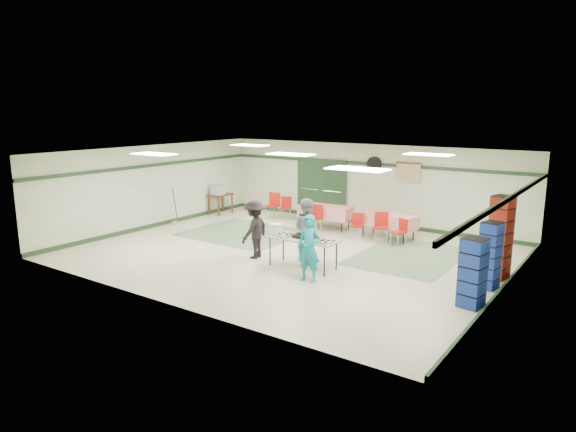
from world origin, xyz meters
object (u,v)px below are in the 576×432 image
Objects in this scene: dining_table_b at (326,212)px; printer_table at (220,197)px; serving_table at (303,240)px; office_printer at (218,190)px; dining_table_a at (388,220)px; crate_stack_red at (500,237)px; chair_loose_b at (273,203)px; chair_loose_a at (286,206)px; broom at (175,205)px; crate_stack_blue_b at (473,273)px; crate_stack_blue_a at (490,256)px; volunteer_teal at (309,248)px; volunteer_grey at (307,230)px; chair_d at (316,215)px; chair_c at (400,229)px; chair_a at (381,224)px; volunteer_dark at (255,229)px; chair_b at (357,223)px.

dining_table_b reaches higher than printer_table.
serving_table is 1.03× the size of dining_table_b.
serving_table is 4.11× the size of office_printer.
crate_stack_red is (3.65, -2.02, 0.40)m from dining_table_a.
chair_loose_a is at bearing 14.58° from chair_loose_b.
chair_loose_a reaches higher than dining_table_b.
broom is at bearing 164.32° from serving_table.
crate_stack_blue_b is 1.54× the size of printer_table.
crate_stack_blue_b is at bearing -90.00° from crate_stack_red.
crate_stack_blue_a reaches higher than serving_table.
serving_table is 4.57m from crate_stack_red.
broom reaches higher than dining_table_a.
printer_table is 0.30m from office_printer.
volunteer_teal reaches higher than dining_table_a.
volunteer_grey is 6.72m from printer_table.
dining_table_a is 4.65m from crate_stack_blue_a.
dining_table_a is 5.55m from crate_stack_blue_b.
chair_loose_a is (-1.87, 1.03, -0.04)m from chair_d.
chair_c is 7.31m from printer_table.
chair_loose_a is at bearing 160.44° from dining_table_b.
crate_stack_red reaches higher than printer_table.
crate_stack_blue_a is (3.61, -2.32, 0.20)m from chair_a.
serving_table is 3.99m from dining_table_a.
volunteer_grey is at bearing -52.29° from chair_loose_b.
chair_loose_b reaches higher than serving_table.
volunteer_grey reaches higher than crate_stack_blue_b.
dining_table_b is 1.39× the size of broom.
volunteer_dark is (-1.25, -0.57, -0.05)m from volunteer_grey.
crate_stack_blue_a reaches higher than crate_stack_blue_b.
crate_stack_blue_a reaches higher than office_printer.
broom is at bearing 169.87° from crate_stack_blue_b.
dining_table_a is at bearing 162.09° from chair_c.
printer_table is 2.07× the size of office_printer.
serving_table is at bearing -84.25° from chair_c.
printer_table is (-2.13, -0.44, 0.07)m from chair_loose_b.
chair_loose_b is 0.48× the size of crate_stack_red.
chair_c is (1.39, -0.00, 0.00)m from chair_b.
chair_loose_b reaches higher than chair_loose_a.
volunteer_dark is 5.97m from crate_stack_red.
chair_loose_a is 0.47m from chair_loose_b.
crate_stack_blue_b is at bearing 3.48° from volunteer_teal.
chair_c is 4.70m from crate_stack_blue_b.
crate_stack_blue_a is at bearing -31.97° from dining_table_b.
volunteer_dark is at bearing 42.46° from volunteer_grey.
dining_table_a is 2.05× the size of chair_d.
volunteer_teal is 3.50× the size of office_printer.
dining_table_a reaches higher than printer_table.
chair_c reaches higher than printer_table.
chair_b is (1.25, 3.36, -0.29)m from volunteer_dark.
serving_table is 1.23× the size of crate_stack_blue_a.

